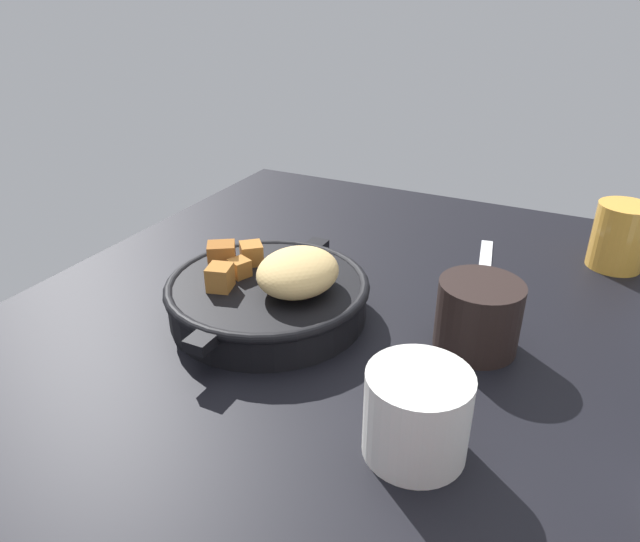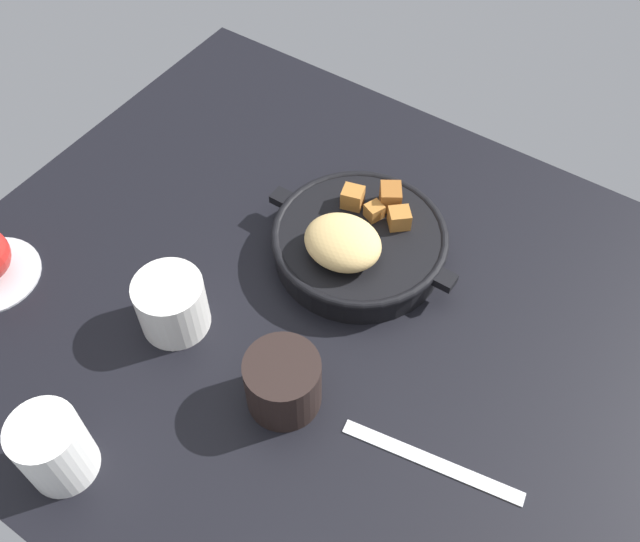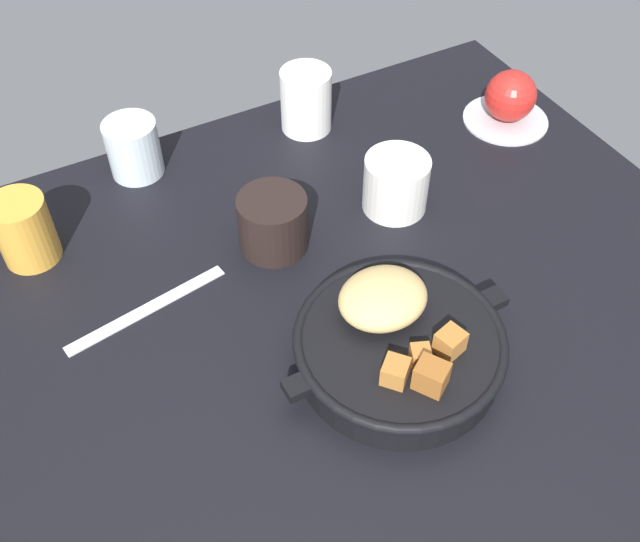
{
  "view_description": "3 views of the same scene",
  "coord_description": "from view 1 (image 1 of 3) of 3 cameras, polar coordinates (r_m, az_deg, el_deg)",
  "views": [
    {
      "loc": [
        48.81,
        20.32,
        34.59
      ],
      "look_at": [
        2.08,
        -2.74,
        7.99
      ],
      "focal_mm": 32.17,
      "sensor_mm": 36.0,
      "label": 1
    },
    {
      "loc": [
        -27.67,
        41.33,
        73.63
      ],
      "look_at": [
        1.87,
        -2.71,
        3.5
      ],
      "focal_mm": 39.55,
      "sensor_mm": 36.0,
      "label": 2
    },
    {
      "loc": [
        -29.58,
        -48.25,
        67.54
      ],
      "look_at": [
        -3.12,
        1.03,
        5.99
      ],
      "focal_mm": 41.81,
      "sensor_mm": 36.0,
      "label": 3
    }
  ],
  "objects": [
    {
      "name": "juice_glass_amber",
      "position": [
        0.85,
        27.67,
        3.08
      ],
      "size": [
        6.98,
        6.98,
        8.78
      ],
      "primitive_type": "cylinder",
      "color": "gold",
      "rests_on": "ground_plane"
    },
    {
      "name": "ground_plane",
      "position": [
        0.64,
        3.06,
        -7.09
      ],
      "size": [
        96.24,
        80.73,
        2.4
      ],
      "primitive_type": "cube",
      "color": "black"
    },
    {
      "name": "butter_knife",
      "position": [
        0.79,
        16.04,
        0.01
      ],
      "size": [
        20.49,
        4.97,
        0.36
      ],
      "primitive_type": "cube",
      "rotation": [
        0.0,
        0.0,
        0.17
      ],
      "color": "silver",
      "rests_on": "ground_plane"
    },
    {
      "name": "ceramic_mug_white",
      "position": [
        0.47,
        9.6,
        -13.84
      ],
      "size": [
        8.51,
        8.51,
        7.6
      ],
      "primitive_type": "cylinder",
      "color": "silver",
      "rests_on": "ground_plane"
    },
    {
      "name": "coffee_mug_dark",
      "position": [
        0.61,
        15.45,
        -4.31
      ],
      "size": [
        8.63,
        8.63,
        7.51
      ],
      "primitive_type": "cylinder",
      "color": "black",
      "rests_on": "ground_plane"
    },
    {
      "name": "cast_iron_skillet",
      "position": [
        0.65,
        -4.94,
        -2.09
      ],
      "size": [
        27.37,
        23.06,
        8.76
      ],
      "color": "black",
      "rests_on": "ground_plane"
    }
  ]
}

